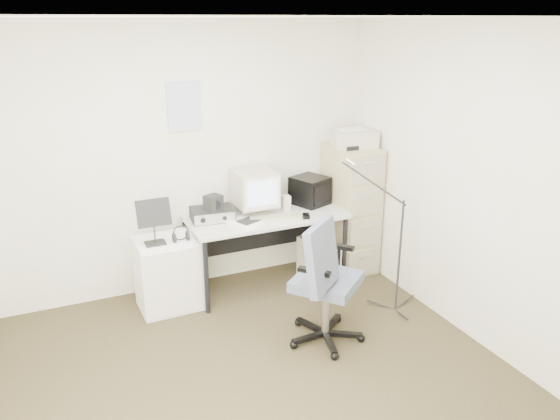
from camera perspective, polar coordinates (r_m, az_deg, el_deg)
name	(u,v)px	position (r m, az deg, el deg)	size (l,w,h in m)	color
floor	(265,384)	(4.14, -1.62, -17.76)	(3.60, 3.60, 0.01)	#2B2419
ceiling	(260,17)	(3.30, -2.05, 19.48)	(3.60, 3.60, 0.01)	white
wall_back	(189,160)	(5.17, -9.52, 5.16)	(3.60, 0.02, 2.50)	beige
wall_front	(453,381)	(2.16, 17.62, -16.70)	(3.60, 0.02, 2.50)	beige
wall_right	(477,189)	(4.49, 19.92, 2.12)	(0.02, 3.60, 2.50)	beige
wall_calendar	(184,106)	(5.05, -10.02, 10.61)	(0.30, 0.02, 0.44)	white
filing_cabinet	(350,208)	(5.66, 7.33, 0.17)	(0.40, 0.60, 1.30)	tan
printer	(354,139)	(5.45, 7.76, 7.40)	(0.42, 0.29, 0.16)	#BCB19F
desk	(266,250)	(5.33, -1.43, -4.20)	(1.50, 0.70, 0.73)	silver
crt_monitor	(255,192)	(5.19, -2.67, 1.89)	(0.37, 0.39, 0.41)	#BCB19F
crt_tv	(310,191)	(5.47, 3.14, 2.04)	(0.30, 0.32, 0.28)	black
desk_speaker	(286,202)	(5.32, 0.64, 0.80)	(0.07, 0.07, 0.14)	silver
keyboard	(274,218)	(5.07, -0.62, -0.83)	(0.50, 0.18, 0.03)	#BCB19F
mouse	(306,216)	(5.12, 2.75, -0.63)	(0.06, 0.10, 0.03)	black
radio_receiver	(212,214)	(5.08, -7.11, -0.42)	(0.39, 0.28, 0.11)	black
radio_speaker	(213,203)	(5.00, -6.98, 0.76)	(0.14, 0.13, 0.14)	black
papers	(245,223)	(4.97, -3.71, -1.35)	(0.23, 0.31, 0.02)	white
pc_tower	(319,261)	(5.48, 4.05, -5.29)	(0.20, 0.45, 0.42)	#BCB19F
office_chair	(327,279)	(4.36, 4.91, -7.20)	(0.63, 0.63, 1.10)	slate
side_cart	(168,273)	(5.03, -11.62, -6.51)	(0.53, 0.43, 0.66)	white
music_stand	(154,221)	(4.74, -13.08, -1.15)	(0.28, 0.15, 0.42)	black
headphones	(181,236)	(4.82, -10.31, -2.67)	(0.16, 0.16, 0.03)	black
mic_stand	(401,240)	(4.86, 12.51, -3.05)	(0.02, 0.02, 1.36)	black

